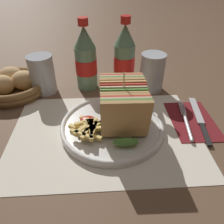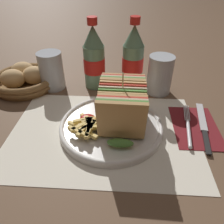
{
  "view_description": "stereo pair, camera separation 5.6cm",
  "coord_description": "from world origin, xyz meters",
  "views": [
    {
      "loc": [
        -0.03,
        -0.41,
        0.37
      ],
      "look_at": [
        0.0,
        0.04,
        0.04
      ],
      "focal_mm": 35.0,
      "sensor_mm": 36.0,
      "label": 1
    },
    {
      "loc": [
        0.03,
        -0.41,
        0.37
      ],
      "look_at": [
        0.0,
        0.04,
        0.04
      ],
      "focal_mm": 35.0,
      "sensor_mm": 36.0,
      "label": 2
    }
  ],
  "objects": [
    {
      "name": "ground_plane",
      "position": [
        0.0,
        0.0,
        0.0
      ],
      "size": [
        4.0,
        4.0,
        0.0
      ],
      "primitive_type": "plane",
      "color": "brown"
    },
    {
      "name": "placemat",
      "position": [
        -0.02,
        0.01,
        0.0
      ],
      "size": [
        0.47,
        0.34,
        0.0
      ],
      "color": "silver",
      "rests_on": "ground_plane"
    },
    {
      "name": "plate_main",
      "position": [
        0.0,
        0.02,
        0.01
      ],
      "size": [
        0.26,
        0.26,
        0.02
      ],
      "color": "white",
      "rests_on": "ground_plane"
    },
    {
      "name": "club_sandwich",
      "position": [
        0.03,
        0.02,
        0.07
      ],
      "size": [
        0.11,
        0.18,
        0.14
      ],
      "color": "tan",
      "rests_on": "plate_main"
    },
    {
      "name": "fries_pile",
      "position": [
        -0.05,
        -0.01,
        0.03
      ],
      "size": [
        0.12,
        0.1,
        0.02
      ],
      "color": "#E5C166",
      "rests_on": "plate_main"
    },
    {
      "name": "ketchup_blob",
      "position": [
        -0.06,
        0.03,
        0.03
      ],
      "size": [
        0.04,
        0.03,
        0.01
      ],
      "color": "maroon",
      "rests_on": "plate_main"
    },
    {
      "name": "napkin",
      "position": [
        0.22,
        0.04,
        0.0
      ],
      "size": [
        0.11,
        0.17,
        0.0
      ],
      "color": "maroon",
      "rests_on": "ground_plane"
    },
    {
      "name": "fork",
      "position": [
        0.2,
        0.02,
        0.01
      ],
      "size": [
        0.04,
        0.17,
        0.01
      ],
      "rotation": [
        0.0,
        0.0,
        -0.15
      ],
      "color": "silver",
      "rests_on": "napkin"
    },
    {
      "name": "knife",
      "position": [
        0.24,
        0.04,
        0.01
      ],
      "size": [
        0.05,
        0.21,
        0.0
      ],
      "rotation": [
        0.0,
        0.0,
        -0.15
      ],
      "color": "black",
      "rests_on": "napkin"
    },
    {
      "name": "coke_bottle_near",
      "position": [
        -0.07,
        0.25,
        0.1
      ],
      "size": [
        0.07,
        0.07,
        0.22
      ],
      "color": "slate",
      "rests_on": "ground_plane"
    },
    {
      "name": "coke_bottle_far",
      "position": [
        0.05,
        0.26,
        0.1
      ],
      "size": [
        0.07,
        0.07,
        0.22
      ],
      "color": "slate",
      "rests_on": "ground_plane"
    },
    {
      "name": "glass_near",
      "position": [
        0.14,
        0.22,
        0.06
      ],
      "size": [
        0.08,
        0.08,
        0.12
      ],
      "color": "silver",
      "rests_on": "ground_plane"
    },
    {
      "name": "glass_far",
      "position": [
        -0.21,
        0.23,
        0.06
      ],
      "size": [
        0.08,
        0.08,
        0.12
      ],
      "color": "silver",
      "rests_on": "ground_plane"
    },
    {
      "name": "bread_basket",
      "position": [
        -0.3,
        0.23,
        0.03
      ],
      "size": [
        0.21,
        0.21,
        0.07
      ],
      "color": "olive",
      "rests_on": "ground_plane"
    }
  ]
}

